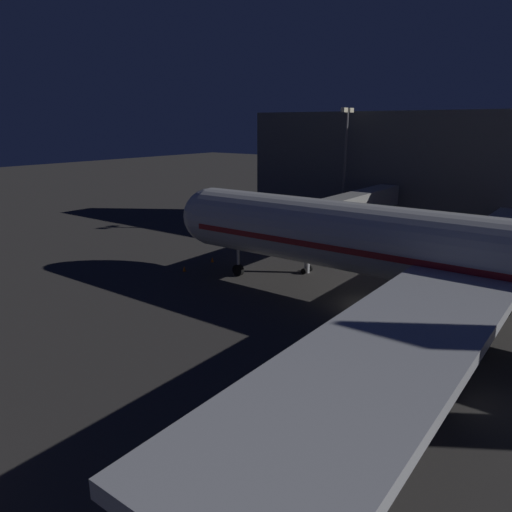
{
  "coord_description": "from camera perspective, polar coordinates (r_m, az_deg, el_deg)",
  "views": [
    {
      "loc": [
        36.37,
        15.55,
        15.01
      ],
      "look_at": [
        3.0,
        -9.37,
        3.5
      ],
      "focal_mm": 33.78,
      "sensor_mm": 36.0,
      "label": 1
    }
  ],
  "objects": [
    {
      "name": "apron_floodlight_mast",
      "position": [
        69.28,
        10.49,
        11.0
      ],
      "size": [
        2.9,
        0.5,
        17.03
      ],
      "color": "#59595E",
      "rests_on": "ground_plane"
    },
    {
      "name": "traffic_cone_nose_starboard",
      "position": [
        51.03,
        -8.49,
        -1.51
      ],
      "size": [
        0.36,
        0.36,
        0.55
      ],
      "primitive_type": "cone",
      "color": "orange",
      "rests_on": "ground_plane"
    },
    {
      "name": "traffic_cone_nose_port",
      "position": [
        54.08,
        -5.2,
        -0.43
      ],
      "size": [
        0.36,
        0.36,
        0.55
      ],
      "primitive_type": "cone",
      "color": "orange",
      "rests_on": "ground_plane"
    },
    {
      "name": "jet_bridge",
      "position": [
        55.6,
        10.26,
        5.62
      ],
      "size": [
        23.95,
        3.4,
        7.29
      ],
      "color": "#9E9E99",
      "rests_on": "ground_plane"
    },
    {
      "name": "ground_plane",
      "position": [
        42.31,
        12.77,
        -5.73
      ],
      "size": [
        320.0,
        320.0,
        0.0
      ],
      "primitive_type": "plane",
      "color": "#383533"
    },
    {
      "name": "airliner_at_gate",
      "position": [
        38.11,
        25.82,
        -0.39
      ],
      "size": [
        59.87,
        59.76,
        19.08
      ],
      "color": "silver",
      "rests_on": "ground_plane"
    }
  ]
}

